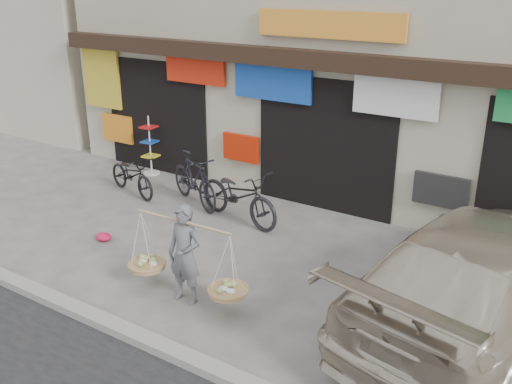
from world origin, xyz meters
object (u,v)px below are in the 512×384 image
Objects in this scene: bike_0 at (132,175)px; bike_2 at (239,195)px; display_rack at (150,151)px; street_vendor at (185,259)px; bike_1 at (194,179)px; suv at (494,273)px.

bike_2 is (2.82, 0.06, 0.10)m from bike_0.
display_rack is at bearing 83.23° from bike_2.
bike_1 is at bearing 124.60° from street_vendor.
street_vendor is at bearing -118.61° from bike_1.
bike_0 is 7.81m from suv.
bike_1 is 6.33m from suv.
bike_0 is 0.28× the size of suv.
bike_0 is (-3.83, 2.79, -0.25)m from street_vendor.
suv is 8.63m from display_rack.
bike_0 is 2.82m from bike_2.
suv is (6.20, -1.26, 0.25)m from bike_1.
suv is at bearing -15.06° from display_rack.
bike_0 is 0.82× the size of bike_2.
bike_1 is at bearing -64.67° from bike_0.
bike_1 is 1.30× the size of display_rack.
bike_2 is (1.28, -0.21, -0.02)m from bike_1.
street_vendor reaches higher than bike_1.
bike_0 is 1.39m from display_rack.
bike_1 reaches higher than bike_0.
street_vendor is at bearing -110.58° from bike_0.
display_rack is (-3.41, 1.18, 0.04)m from bike_2.
bike_1 is at bearing -24.62° from display_rack.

